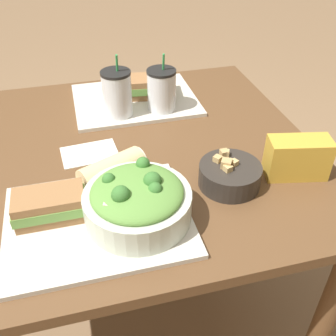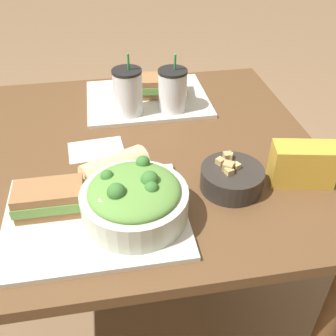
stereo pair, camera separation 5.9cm
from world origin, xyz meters
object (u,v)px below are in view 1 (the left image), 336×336
(drink_cup_dark, at_px, (117,95))
(napkin_folded, at_px, (90,153))
(soup_bowl, at_px, (230,174))
(sandwich_near, at_px, (50,205))
(drink_cup_red, at_px, (162,91))
(salad_bowl, at_px, (137,200))
(baguette_near, at_px, (115,170))
(chip_bag, at_px, (298,158))
(sandwich_far, at_px, (148,86))

(drink_cup_dark, relative_size, napkin_folded, 1.22)
(soup_bowl, bearing_deg, napkin_folded, 145.80)
(sandwich_near, xyz_separation_m, napkin_folded, (0.10, 0.24, -0.04))
(drink_cup_red, bearing_deg, salad_bowl, -109.80)
(salad_bowl, bearing_deg, baguette_near, 102.22)
(chip_bag, bearing_deg, drink_cup_dark, 145.50)
(salad_bowl, xyz_separation_m, soup_bowl, (0.24, 0.07, -0.03))
(drink_cup_dark, relative_size, chip_bag, 1.18)
(salad_bowl, xyz_separation_m, sandwich_near, (-0.18, 0.05, -0.02))
(salad_bowl, distance_m, drink_cup_red, 0.50)
(salad_bowl, distance_m, sandwich_near, 0.19)
(drink_cup_dark, height_order, napkin_folded, drink_cup_dark)
(salad_bowl, distance_m, soup_bowl, 0.25)
(drink_cup_red, height_order, napkin_folded, drink_cup_red)
(salad_bowl, xyz_separation_m, sandwich_far, (0.15, 0.57, -0.02))
(baguette_near, xyz_separation_m, drink_cup_red, (0.20, 0.33, 0.03))
(salad_bowl, distance_m, baguette_near, 0.14)
(soup_bowl, xyz_separation_m, sandwich_far, (-0.10, 0.50, 0.01))
(baguette_near, distance_m, drink_cup_red, 0.39)
(salad_bowl, relative_size, sandwich_far, 1.28)
(sandwich_near, relative_size, baguette_near, 0.91)
(drink_cup_dark, bearing_deg, drink_cup_red, -0.00)
(sandwich_near, bearing_deg, baguette_near, 29.30)
(soup_bowl, distance_m, napkin_folded, 0.39)
(sandwich_near, xyz_separation_m, drink_cup_dark, (0.21, 0.42, 0.03))
(salad_bowl, distance_m, drink_cup_dark, 0.47)
(soup_bowl, bearing_deg, chip_bag, -1.76)
(drink_cup_red, distance_m, napkin_folded, 0.31)
(drink_cup_dark, distance_m, napkin_folded, 0.22)
(soup_bowl, height_order, drink_cup_dark, drink_cup_dark)
(baguette_near, bearing_deg, sandwich_far, -46.23)
(sandwich_near, relative_size, drink_cup_dark, 0.81)
(drink_cup_dark, bearing_deg, baguette_near, -100.11)
(salad_bowl, height_order, baguette_near, salad_bowl)
(sandwich_far, height_order, chip_bag, chip_bag)
(drink_cup_red, xyz_separation_m, napkin_folded, (-0.25, -0.18, -0.07))
(drink_cup_dark, bearing_deg, sandwich_far, 42.24)
(sandwich_far, relative_size, drink_cup_red, 1.00)
(soup_bowl, xyz_separation_m, sandwich_near, (-0.42, -0.02, 0.01))
(sandwich_near, bearing_deg, sandwich_far, 57.66)
(baguette_near, xyz_separation_m, napkin_folded, (-0.05, 0.15, -0.04))
(sandwich_far, xyz_separation_m, drink_cup_red, (0.02, -0.11, 0.03))
(sandwich_near, bearing_deg, drink_cup_red, 49.74)
(soup_bowl, bearing_deg, sandwich_near, -177.22)
(drink_cup_dark, distance_m, drink_cup_red, 0.14)
(soup_bowl, relative_size, sandwich_far, 0.83)
(sandwich_near, xyz_separation_m, sandwich_far, (0.33, 0.52, 0.00))
(baguette_near, xyz_separation_m, drink_cup_dark, (0.06, 0.33, 0.03))
(salad_bowl, bearing_deg, chip_bag, 8.75)
(drink_cup_red, bearing_deg, chip_bag, -58.29)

